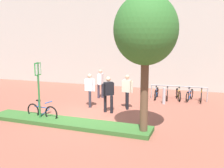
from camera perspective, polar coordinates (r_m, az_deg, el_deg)
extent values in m
plane|color=brown|center=(11.37, -5.14, -7.23)|extent=(60.00, 60.00, 0.00)
cube|color=#B2ADA3|center=(18.89, 5.92, 14.67)|extent=(28.00, 1.20, 10.00)
cube|color=#336028|center=(10.25, -10.60, -8.76)|extent=(7.00, 1.10, 0.16)
cylinder|color=brown|center=(8.68, 7.51, -2.85)|extent=(0.28, 0.28, 2.83)
ellipsoid|color=#2D6628|center=(8.49, 7.85, 12.42)|extent=(2.18, 2.18, 2.40)
cylinder|color=#2D7238|center=(10.65, -16.66, -1.82)|extent=(0.08, 0.08, 2.49)
cube|color=#198C33|center=(10.51, -16.91, 3.35)|extent=(0.06, 0.36, 0.52)
cube|color=white|center=(10.51, -16.91, 3.35)|extent=(0.06, 0.30, 0.44)
torus|color=black|center=(11.36, -17.86, -5.94)|extent=(0.66, 0.14, 0.66)
torus|color=black|center=(10.68, -13.96, -6.73)|extent=(0.66, 0.14, 0.66)
cylinder|color=#194CA5|center=(10.96, -16.02, -5.22)|extent=(0.83, 0.14, 0.04)
cylinder|color=#194CA5|center=(10.95, -15.58, -6.57)|extent=(0.61, 0.11, 0.44)
cylinder|color=#194CA5|center=(11.05, -16.75, -4.49)|extent=(0.04, 0.04, 0.28)
cube|color=black|center=(11.01, -16.79, -3.68)|extent=(0.21, 0.10, 0.05)
cylinder|color=#194CA5|center=(10.64, -14.56, -4.15)|extent=(0.09, 0.42, 0.04)
cylinder|color=#99999E|center=(14.91, 9.14, -1.73)|extent=(0.06, 0.06, 0.80)
cylinder|color=#99999E|center=(14.78, 21.30, -2.36)|extent=(0.06, 0.06, 0.80)
cylinder|color=#99999E|center=(14.69, 15.26, -0.53)|extent=(3.15, 0.18, 0.06)
torus|color=black|center=(14.41, 10.07, -2.53)|extent=(0.08, 0.61, 0.61)
torus|color=black|center=(15.33, 10.54, -1.84)|extent=(0.08, 0.61, 0.61)
cylinder|color=#194CA5|center=(14.83, 10.34, -1.41)|extent=(0.07, 0.77, 0.03)
cylinder|color=#194CA5|center=(14.96, 10.36, -2.22)|extent=(0.06, 0.56, 0.40)
cylinder|color=#194CA5|center=(14.64, 10.27, -1.10)|extent=(0.03, 0.03, 0.26)
cube|color=black|center=(14.62, 10.28, -0.54)|extent=(0.08, 0.19, 0.05)
cylinder|color=#194CA5|center=(15.14, 10.54, -0.28)|extent=(0.39, 0.05, 0.04)
torus|color=black|center=(14.36, 12.73, -2.67)|extent=(0.13, 0.61, 0.61)
torus|color=black|center=(15.28, 12.75, -1.95)|extent=(0.13, 0.61, 0.61)
cylinder|color=silver|center=(14.78, 12.77, -1.53)|extent=(0.13, 0.77, 0.03)
cylinder|color=silver|center=(14.92, 12.74, -2.34)|extent=(0.10, 0.56, 0.40)
cylinder|color=silver|center=(14.59, 12.78, -1.22)|extent=(0.03, 0.03, 0.26)
cube|color=black|center=(14.57, 12.80, -0.65)|extent=(0.10, 0.19, 0.05)
cylinder|color=silver|center=(15.09, 12.81, -0.38)|extent=(0.39, 0.09, 0.04)
torus|color=black|center=(14.37, 15.47, -2.77)|extent=(0.20, 0.60, 0.61)
torus|color=black|center=(15.27, 14.91, -2.04)|extent=(0.20, 0.60, 0.61)
cylinder|color=gold|center=(14.78, 15.22, -1.62)|extent=(0.22, 0.75, 0.03)
cylinder|color=gold|center=(14.91, 15.12, -2.44)|extent=(0.17, 0.55, 0.40)
cylinder|color=gold|center=(14.60, 15.34, -1.32)|extent=(0.03, 0.03, 0.26)
cube|color=black|center=(14.57, 15.36, -0.76)|extent=(0.12, 0.20, 0.05)
cylinder|color=gold|center=(15.09, 15.04, -0.48)|extent=(0.38, 0.13, 0.04)
torus|color=black|center=(14.35, 17.16, -2.86)|extent=(0.17, 0.61, 0.61)
torus|color=black|center=(15.25, 18.04, -2.20)|extent=(0.17, 0.61, 0.61)
cylinder|color=#194CA5|center=(14.76, 17.66, -1.75)|extent=(0.18, 0.76, 0.03)
cylinder|color=#194CA5|center=(14.89, 17.70, -2.57)|extent=(0.14, 0.55, 0.40)
cylinder|color=#194CA5|center=(14.58, 17.52, -1.44)|extent=(0.03, 0.03, 0.26)
cube|color=black|center=(14.55, 17.55, -0.87)|extent=(0.11, 0.19, 0.05)
cylinder|color=#194CA5|center=(15.06, 18.03, -0.63)|extent=(0.39, 0.11, 0.04)
torus|color=black|center=(14.32, 20.03, -3.04)|extent=(0.06, 0.61, 0.61)
torus|color=black|center=(15.24, 20.08, -2.32)|extent=(0.06, 0.61, 0.61)
cylinder|color=gold|center=(14.74, 20.10, -1.90)|extent=(0.04, 0.77, 0.03)
cylinder|color=gold|center=(14.87, 20.06, -2.72)|extent=(0.04, 0.56, 0.40)
cylinder|color=gold|center=(14.55, 20.12, -1.60)|extent=(0.03, 0.03, 0.26)
cube|color=black|center=(14.52, 20.15, -1.03)|extent=(0.07, 0.18, 0.05)
cylinder|color=gold|center=(15.05, 20.17, -0.76)|extent=(0.39, 0.04, 0.04)
cylinder|color=#ADADB2|center=(13.54, 12.01, -2.73)|extent=(0.16, 0.16, 0.90)
cylinder|color=#2D2D38|center=(12.96, -5.17, -3.22)|extent=(0.14, 0.14, 0.85)
cylinder|color=#2D2D38|center=(12.60, -5.16, -3.58)|extent=(0.14, 0.14, 0.85)
cube|color=white|center=(12.64, -5.21, -0.14)|extent=(0.41, 0.26, 0.62)
cylinder|color=white|center=(12.77, -6.23, -0.20)|extent=(0.09, 0.09, 0.59)
cylinder|color=white|center=(12.52, -4.17, -0.36)|extent=(0.09, 0.09, 0.59)
sphere|color=tan|center=(12.57, -5.24, 1.88)|extent=(0.22, 0.22, 0.22)
cylinder|color=black|center=(12.55, 3.45, -3.61)|extent=(0.14, 0.14, 0.85)
cylinder|color=black|center=(12.20, 3.60, -3.99)|extent=(0.14, 0.14, 0.85)
cube|color=beige|center=(12.23, 3.56, -0.44)|extent=(0.43, 0.29, 0.62)
cylinder|color=beige|center=(12.34, 2.46, -0.49)|extent=(0.09, 0.09, 0.59)
cylinder|color=beige|center=(12.13, 4.67, -0.68)|extent=(0.09, 0.09, 0.59)
sphere|color=tan|center=(12.16, 3.58, 1.65)|extent=(0.22, 0.22, 0.22)
cylinder|color=black|center=(11.54, -0.09, -4.75)|extent=(0.14, 0.14, 0.85)
cylinder|color=black|center=(11.73, -1.59, -4.52)|extent=(0.14, 0.14, 0.85)
cube|color=black|center=(11.48, -0.86, -1.07)|extent=(0.44, 0.46, 0.62)
cylinder|color=black|center=(11.60, 0.28, -1.11)|extent=(0.09, 0.09, 0.59)
cylinder|color=black|center=(11.37, -2.02, -1.34)|extent=(0.09, 0.09, 0.59)
sphere|color=tan|center=(11.41, -0.86, 1.15)|extent=(0.22, 0.22, 0.22)
cylinder|color=#383342|center=(14.74, -3.15, -1.65)|extent=(0.14, 0.14, 0.85)
cylinder|color=#383342|center=(14.85, -2.23, -1.57)|extent=(0.14, 0.14, 0.85)
cube|color=white|center=(14.67, -2.71, 1.21)|extent=(0.26, 0.41, 0.62)
cylinder|color=white|center=(14.43, -3.05, 0.95)|extent=(0.09, 0.09, 0.59)
cylinder|color=white|center=(14.92, -2.38, 1.23)|extent=(0.09, 0.09, 0.59)
sphere|color=tan|center=(14.62, -2.73, 2.95)|extent=(0.22, 0.22, 0.22)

